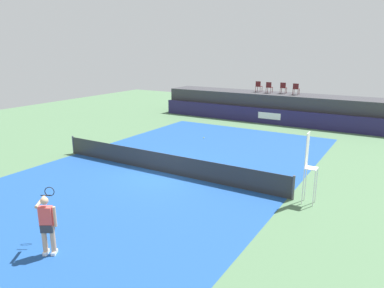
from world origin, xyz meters
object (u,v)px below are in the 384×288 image
umpire_chair (309,163)px  spectator_chair_center (283,87)px  spectator_chair_far_left (259,86)px  net_post_near (73,145)px  spectator_chair_right (296,88)px  net_post_far (293,188)px  tennis_ball (204,138)px  tennis_player (47,223)px  spectator_chair_left (269,87)px

umpire_chair → spectator_chair_center: bearing=110.7°
spectator_chair_far_left → net_post_near: spectator_chair_far_left is taller
spectator_chair_right → net_post_far: spectator_chair_right is taller
umpire_chair → tennis_ball: bearing=140.6°
spectator_chair_center → umpire_chair: size_ratio=0.32×
tennis_player → spectator_chair_left: bearing=93.8°
spectator_chair_center → tennis_player: size_ratio=0.50×
net_post_near → spectator_chair_right: bearing=61.8°
spectator_chair_center → net_post_far: spectator_chair_center is taller
net_post_far → tennis_ball: size_ratio=14.71×
spectator_chair_left → spectator_chair_center: size_ratio=1.00×
spectator_chair_left → spectator_chair_right: 2.20m
spectator_chair_right → umpire_chair: (4.74, -15.19, -1.11)m
spectator_chair_right → spectator_chair_center: bearing=166.7°
net_post_near → spectator_chair_far_left: bearing=72.3°
spectator_chair_right → net_post_far: 15.92m
net_post_far → umpire_chair: bearing=-0.3°
net_post_near → tennis_ball: 8.23m
net_post_far → tennis_ball: bearing=138.9°
spectator_chair_left → umpire_chair: (6.94, -15.21, -1.11)m
net_post_near → net_post_far: size_ratio=1.00×
net_post_far → spectator_chair_left: bearing=113.0°
net_post_near → umpire_chair: bearing=-0.0°
net_post_near → tennis_ball: size_ratio=14.71×
spectator_chair_left → tennis_player: spectator_chair_left is taller
spectator_chair_center → net_post_near: bearing=-114.6°
spectator_chair_right → tennis_ball: spectator_chair_right is taller
net_post_far → tennis_ball: 10.40m
tennis_player → net_post_near: bearing=135.2°
spectator_chair_left → umpire_chair: size_ratio=0.32×
spectator_chair_left → net_post_far: bearing=-67.0°
spectator_chair_far_left → spectator_chair_right: 3.22m
spectator_chair_far_left → tennis_ball: 9.07m
spectator_chair_center → tennis_ball: 9.35m
net_post_near → tennis_player: 10.53m
spectator_chair_left → tennis_player: 22.74m
tennis_player → tennis_ball: 14.56m
spectator_chair_far_left → net_post_far: size_ratio=0.89×
tennis_player → spectator_chair_center: bearing=91.0°
spectator_chair_center → tennis_player: spectator_chair_center is taller
spectator_chair_far_left → spectator_chair_left: same height
tennis_ball → net_post_far: bearing=-41.1°
net_post_near → net_post_far: same height
spectator_chair_left → net_post_near: (-5.96, -15.21, -2.19)m
spectator_chair_far_left → tennis_player: (2.51, -22.90, -1.73)m
spectator_chair_far_left → net_post_near: size_ratio=0.89×
spectator_chair_far_left → tennis_player: 23.10m
spectator_chair_left → umpire_chair: spectator_chair_left is taller
umpire_chair → net_post_far: 1.20m
spectator_chair_left → spectator_chair_right: same height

